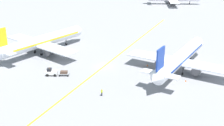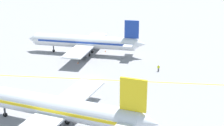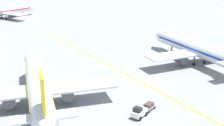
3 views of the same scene
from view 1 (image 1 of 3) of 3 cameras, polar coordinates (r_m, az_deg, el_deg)
The scene contains 9 objects.
ground_plane at distance 86.27m, azimuth -1.47°, elevation -0.61°, with size 400.00×400.00×0.00m, color gray.
apron_yellow_centreline at distance 86.27m, azimuth -1.47°, elevation -0.60°, with size 0.40×120.00×0.01m, color yellow.
airplane_at_gate at distance 97.68m, azimuth -12.79°, elevation 3.85°, with size 28.45×35.22×10.60m.
airplane_adjacent_stand at distance 83.30m, azimuth 12.27°, elevation 0.80°, with size 28.33×35.55×10.60m.
baggage_tug_white at distance 81.66m, azimuth -11.06°, elevation -1.66°, with size 3.35×2.70×2.11m.
baggage_cart_trailing at distance 81.07m, azimuth -8.77°, elevation -1.79°, with size 2.95×2.36×1.24m.
ground_crew_worker at distance 69.92m, azimuth -1.88°, elevation -5.35°, with size 0.24×0.58×1.68m.
traffic_cone_near_nose at distance 79.11m, azimuth 13.34°, elevation -3.13°, with size 0.32×0.32×0.55m, color orange.
traffic_cone_mid_apron at distance 86.91m, azimuth 6.50°, elevation -0.38°, with size 0.32×0.32×0.55m, color orange.
Camera 1 is at (37.35, -70.62, 32.57)m, focal length 50.00 mm.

